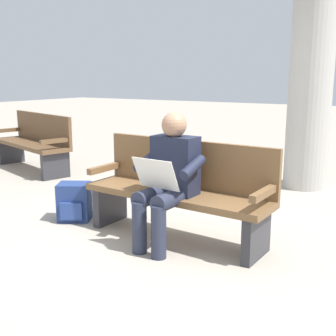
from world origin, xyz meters
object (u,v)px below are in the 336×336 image
bench_near (180,189)px  support_pillar (314,31)px  bench_far (35,142)px  backpack (74,202)px  person_seated (168,176)px

bench_near → support_pillar: support_pillar is taller
bench_far → bench_near: bearing=175.0°
bench_far → backpack: bearing=162.7°
bench_near → bench_far: size_ratio=0.98×
bench_near → bench_far: (3.48, -1.32, 0.00)m
person_seated → support_pillar: size_ratio=0.29×
bench_near → backpack: (1.17, 0.18, -0.26)m
bench_far → person_seated: bearing=171.8°
bench_far → support_pillar: support_pillar is taller
bench_near → support_pillar: (-0.50, -2.50, 1.58)m
bench_near → bench_far: same height
bench_far → support_pillar: (-3.98, -1.18, 1.58)m
backpack → support_pillar: bearing=-121.9°
bench_near → support_pillar: bearing=-99.1°
bench_near → backpack: 1.21m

